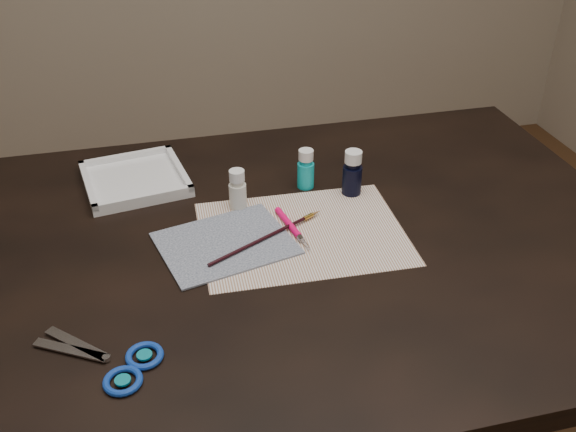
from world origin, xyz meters
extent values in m
cube|color=black|center=(0.00, 0.00, 0.38)|extent=(1.30, 0.90, 0.75)
cube|color=white|center=(0.03, 0.01, 0.75)|extent=(0.37, 0.29, 0.00)
cube|color=#15213C|center=(-0.11, 0.01, 0.75)|extent=(0.26, 0.22, 0.00)
cylinder|color=silver|center=(-0.07, 0.13, 0.79)|extent=(0.03, 0.03, 0.08)
cylinder|color=#0FACB5|center=(0.08, 0.17, 0.79)|extent=(0.04, 0.04, 0.08)
cylinder|color=black|center=(0.16, 0.13, 0.80)|extent=(0.04, 0.04, 0.09)
cube|color=white|center=(-0.25, 0.27, 0.76)|extent=(0.22, 0.22, 0.02)
camera|label=1|loc=(-0.22, -0.90, 1.40)|focal=40.00mm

